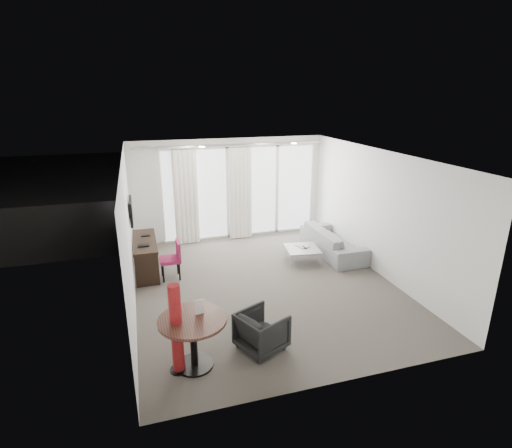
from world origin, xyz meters
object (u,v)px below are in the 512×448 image
object	(u,v)px
desk	(146,256)
red_lamp	(177,329)
coffee_table	(302,255)
sofa	(333,241)
round_table	(194,343)
rattan_chair_b	(270,200)
desk_chair	(170,260)
rattan_chair_a	(264,206)
tub_armchair	(262,331)

from	to	relation	value
desk	red_lamp	size ratio (longest dim) A/B	1.16
desk	red_lamp	distance (m)	3.49
coffee_table	sofa	distance (m)	0.95
round_table	red_lamp	world-z (taller)	red_lamp
desk	rattan_chair_b	xyz separation A→B (m)	(3.94, 3.38, 0.07)
desk_chair	coffee_table	world-z (taller)	desk_chair
red_lamp	coffee_table	xyz separation A→B (m)	(3.11, 2.99, -0.49)
rattan_chair_a	sofa	bearing A→B (deg)	-78.50
sofa	desk	bearing A→B (deg)	87.27
red_lamp	round_table	bearing A→B (deg)	8.85
desk	rattan_chair_b	size ratio (longest dim) A/B	1.77
red_lamp	rattan_chair_b	size ratio (longest dim) A/B	1.53
sofa	rattan_chair_b	world-z (taller)	rattan_chair_b
round_table	rattan_chair_a	xyz separation A→B (m)	(3.05, 6.29, 0.02)
desk_chair	tub_armchair	distance (m)	3.04
round_table	rattan_chair_b	size ratio (longest dim) A/B	1.10
desk_chair	rattan_chair_b	size ratio (longest dim) A/B	0.93
desk	red_lamp	xyz separation A→B (m)	(0.30, -3.46, 0.30)
sofa	rattan_chair_a	distance (m)	3.16
desk	coffee_table	distance (m)	3.45
tub_armchair	coffee_table	size ratio (longest dim) A/B	0.89
sofa	rattan_chair_a	bearing A→B (deg)	13.71
round_table	sofa	size ratio (longest dim) A/B	0.46
sofa	rattan_chair_b	bearing A→B (deg)	6.01
desk	tub_armchair	distance (m)	3.66
rattan_chair_a	rattan_chair_b	size ratio (longest dim) A/B	0.93
desk_chair	round_table	world-z (taller)	desk_chair
coffee_table	desk	bearing A→B (deg)	172.04
desk_chair	round_table	size ratio (longest dim) A/B	0.84
round_table	coffee_table	bearing A→B (deg)	45.59
rattan_chair_a	rattan_chair_b	bearing A→B (deg)	52.05
tub_armchair	coffee_table	bearing A→B (deg)	-57.91
round_table	tub_armchair	xyz separation A→B (m)	(1.03, 0.12, -0.08)
desk	desk_chair	bearing A→B (deg)	-45.04
desk	rattan_chair_a	size ratio (longest dim) A/B	1.89
sofa	rattan_chair_a	xyz separation A→B (m)	(-0.75, 3.07, 0.10)
tub_armchair	sofa	xyz separation A→B (m)	(2.76, 3.10, 0.01)
red_lamp	tub_armchair	distance (m)	1.31
round_table	tub_armchair	size ratio (longest dim) A/B	1.45
desk	desk_chair	size ratio (longest dim) A/B	1.91
round_table	rattan_chair_a	size ratio (longest dim) A/B	1.18
tub_armchair	sofa	size ratio (longest dim) A/B	0.31
desk_chair	rattan_chair_b	xyz separation A→B (m)	(3.47, 3.85, 0.03)
desk_chair	sofa	world-z (taller)	desk_chair
desk_chair	rattan_chair_b	distance (m)	5.18
desk	sofa	xyz separation A→B (m)	(4.32, -0.21, -0.05)
desk_chair	rattan_chair_a	bearing A→B (deg)	46.28
desk	red_lamp	world-z (taller)	red_lamp
desk_chair	tub_armchair	bearing A→B (deg)	-69.89
desk_chair	tub_armchair	xyz separation A→B (m)	(1.09, -2.84, -0.10)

